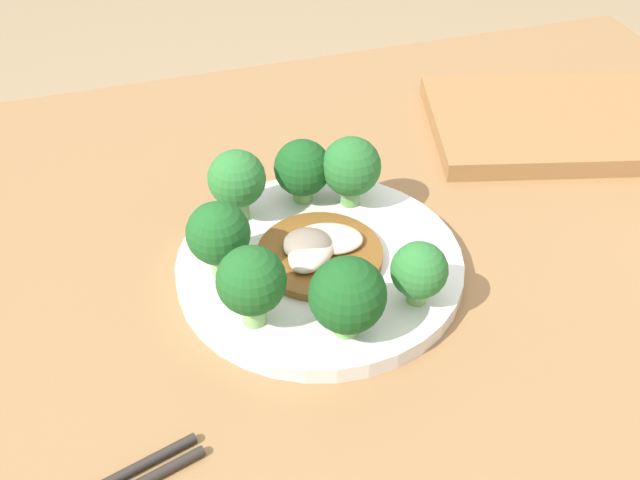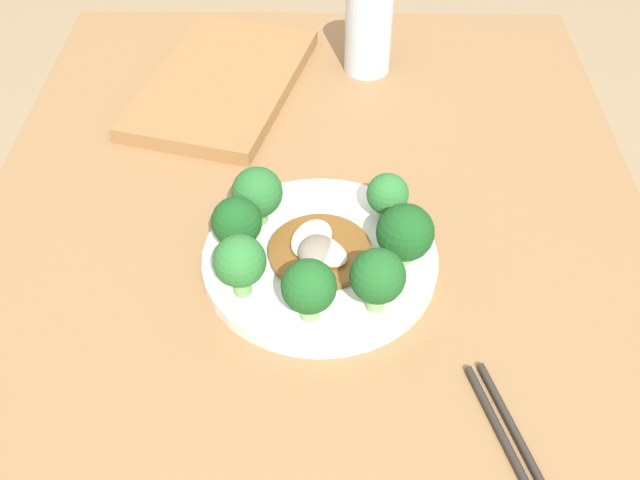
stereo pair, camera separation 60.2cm
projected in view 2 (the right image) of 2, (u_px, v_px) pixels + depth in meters
name	position (u px, v px, depth m)	size (l,w,h in m)	color
table	(314.00, 453.00, 1.03)	(1.08, 0.74, 0.75)	olive
plate	(320.00, 259.00, 0.77)	(0.24, 0.24, 0.02)	white
broccoli_south	(237.00, 223.00, 0.74)	(0.05, 0.05, 0.06)	#7AAD5B
broccoli_southwest	(257.00, 193.00, 0.77)	(0.05, 0.05, 0.07)	#70A356
broccoli_north	(405.00, 233.00, 0.73)	(0.06, 0.06, 0.07)	#7AAD5B
broccoli_northeast	(378.00, 277.00, 0.68)	(0.05, 0.05, 0.07)	#89B76B
broccoli_northwest	(388.00, 195.00, 0.78)	(0.04, 0.04, 0.05)	#7AAD5B
broccoli_east	(314.00, 288.00, 0.67)	(0.05, 0.05, 0.07)	#89B76B
broccoli_southeast	(240.00, 262.00, 0.70)	(0.05, 0.05, 0.07)	#70A356
stirfry_center	(318.00, 249.00, 0.75)	(0.11, 0.11, 0.03)	brown
drinking_glass	(368.00, 31.00, 1.00)	(0.06, 0.06, 0.12)	silver
cutting_board	(223.00, 82.00, 1.00)	(0.33, 0.25, 0.02)	olive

